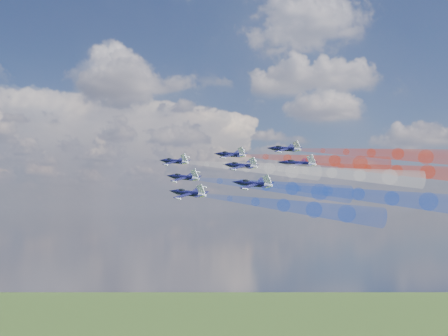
# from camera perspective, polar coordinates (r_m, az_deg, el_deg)

# --- Properties ---
(jet_lead) EXTENTS (15.63, 15.28, 7.38)m
(jet_lead) POSITION_cam_1_polar(r_m,az_deg,el_deg) (157.34, -5.30, 0.71)
(jet_lead) COLOR black
(trail_lead) EXTENTS (36.23, 29.46, 9.68)m
(trail_lead) POSITION_cam_1_polar(r_m,az_deg,el_deg) (140.39, 2.47, 0.10)
(trail_lead) COLOR white
(jet_inner_left) EXTENTS (15.63, 15.28, 7.38)m
(jet_inner_left) POSITION_cam_1_polar(r_m,az_deg,el_deg) (141.42, -4.33, -1.00)
(jet_inner_left) COLOR black
(trail_inner_left) EXTENTS (36.23, 29.46, 9.68)m
(trail_inner_left) POSITION_cam_1_polar(r_m,az_deg,el_deg) (125.06, 4.55, -1.92)
(trail_inner_left) COLOR blue
(jet_inner_right) EXTENTS (15.63, 15.28, 7.38)m
(jet_inner_right) POSITION_cam_1_polar(r_m,az_deg,el_deg) (155.84, 0.74, 1.44)
(jet_inner_right) COLOR black
(trail_inner_right) EXTENTS (36.23, 29.46, 9.68)m
(trail_inner_right) POSITION_cam_1_polar(r_m,az_deg,el_deg) (141.22, 9.20, 0.90)
(trail_inner_right) COLOR red
(jet_outer_left) EXTENTS (15.63, 15.28, 7.38)m
(jet_outer_left) POSITION_cam_1_polar(r_m,az_deg,el_deg) (125.68, -3.81, -2.71)
(jet_outer_left) COLOR black
(trail_outer_left) EXTENTS (36.23, 29.46, 9.68)m
(trail_outer_left) POSITION_cam_1_polar(r_m,az_deg,el_deg) (109.82, 6.41, -3.99)
(trail_outer_left) COLOR blue
(jet_center_third) EXTENTS (15.63, 15.28, 7.38)m
(jet_center_third) POSITION_cam_1_polar(r_m,az_deg,el_deg) (140.73, 1.85, 0.24)
(jet_center_third) COLOR black
(trail_center_third) EXTENTS (36.23, 29.46, 9.68)m
(trail_center_third) POSITION_cam_1_polar(r_m,az_deg,el_deg) (126.78, 11.43, -0.50)
(trail_center_third) COLOR white
(jet_outer_right) EXTENTS (15.63, 15.28, 7.38)m
(jet_outer_right) POSITION_cam_1_polar(r_m,az_deg,el_deg) (155.88, 6.52, 2.05)
(jet_outer_right) COLOR black
(trail_outer_right) EXTENTS (36.23, 29.46, 9.68)m
(trail_outer_right) POSITION_cam_1_polar(r_m,az_deg,el_deg) (143.63, 15.46, 1.54)
(trail_outer_right) COLOR red
(jet_rear_left) EXTENTS (15.63, 15.28, 7.38)m
(jet_rear_left) POSITION_cam_1_polar(r_m,az_deg,el_deg) (125.48, 3.15, -1.71)
(jet_rear_left) COLOR black
(trail_rear_left) EXTENTS (36.23, 29.46, 9.68)m
(trail_rear_left) POSITION_cam_1_polar(r_m,az_deg,el_deg) (112.39, 14.17, -2.78)
(trail_rear_left) COLOR blue
(jet_rear_right) EXTENTS (15.63, 15.28, 7.38)m
(jet_rear_right) POSITION_cam_1_polar(r_m,az_deg,el_deg) (140.84, 7.92, 0.49)
(jet_rear_right) COLOR black
(trail_rear_right) EXTENTS (36.23, 29.46, 9.68)m
(trail_rear_right) POSITION_cam_1_polar(r_m,az_deg,el_deg) (129.43, 17.99, -0.22)
(trail_rear_right) COLOR red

